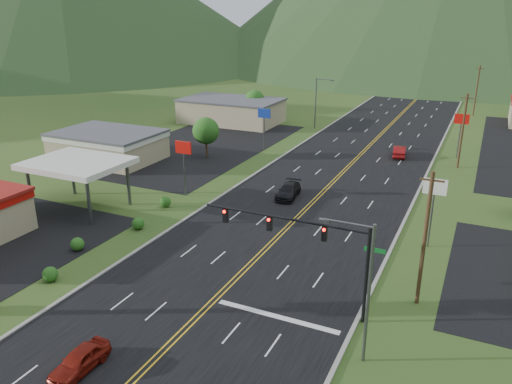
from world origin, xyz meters
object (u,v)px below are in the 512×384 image
at_px(car_red_near, 80,361).
at_px(traffic_signal, 310,240).
at_px(gas_canopy, 77,165).
at_px(streetlight_west, 317,100).
at_px(car_red_far, 399,151).
at_px(streetlight_east, 364,284).
at_px(car_dark_mid, 288,191).

bearing_deg(car_red_near, traffic_signal, 50.91).
bearing_deg(traffic_signal, gas_canopy, 164.30).
distance_m(traffic_signal, car_red_near, 16.16).
bearing_deg(streetlight_west, car_red_near, -83.01).
bearing_deg(traffic_signal, car_red_far, 91.51).
distance_m(streetlight_east, car_red_far, 47.63).
bearing_deg(car_red_far, gas_canopy, 43.81).
height_order(gas_canopy, car_red_far, gas_canopy).
relative_size(car_dark_mid, car_red_far, 1.05).
xyz_separation_m(car_dark_mid, car_red_far, (8.41, 22.61, 0.06)).
distance_m(car_red_near, car_red_far, 55.72).
distance_m(car_dark_mid, car_red_far, 24.12).
bearing_deg(gas_canopy, streetlight_east, -19.88).
distance_m(gas_canopy, car_red_far, 44.66).
xyz_separation_m(traffic_signal, gas_canopy, (-28.48, 8.00, -0.46)).
relative_size(gas_canopy, car_red_far, 2.06).
relative_size(streetlight_east, streetlight_west, 1.00).
relative_size(traffic_signal, car_red_far, 2.70).
relative_size(traffic_signal, car_dark_mid, 2.58).
xyz_separation_m(streetlight_west, gas_canopy, (-10.32, -48.00, -0.31)).
bearing_deg(streetlight_west, gas_canopy, -102.13).
relative_size(streetlight_west, gas_canopy, 0.90).
bearing_deg(car_red_near, streetlight_east, 29.07).
relative_size(streetlight_east, car_red_far, 1.85).
height_order(streetlight_west, car_dark_mid, streetlight_west).
bearing_deg(car_dark_mid, streetlight_west, 97.20).
bearing_deg(streetlight_west, car_dark_mid, -76.37).
bearing_deg(gas_canopy, car_red_near, -46.94).
bearing_deg(streetlight_east, gas_canopy, 160.12).
bearing_deg(car_red_near, car_dark_mid, 89.82).
height_order(car_red_near, car_dark_mid, car_dark_mid).
xyz_separation_m(streetlight_east, streetlight_west, (-22.86, 60.00, 0.00)).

